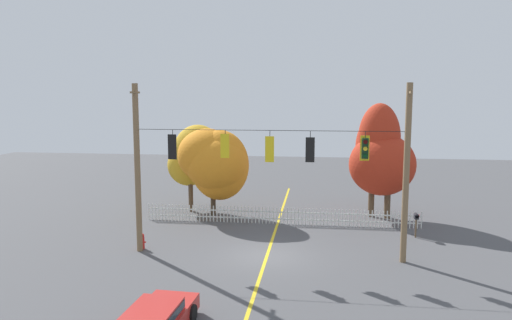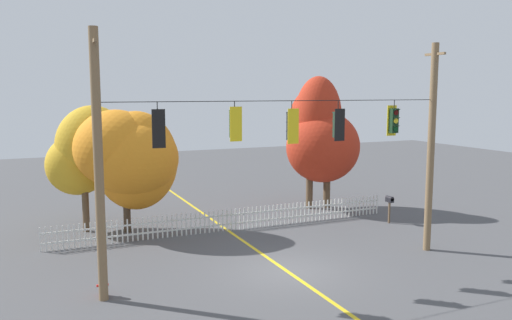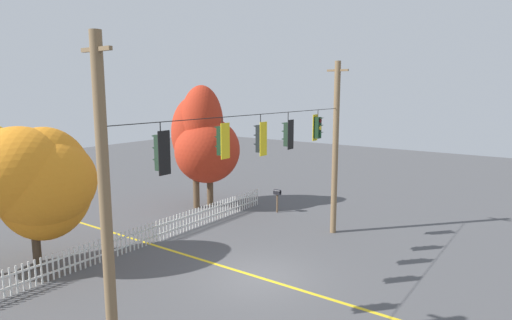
# 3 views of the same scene
# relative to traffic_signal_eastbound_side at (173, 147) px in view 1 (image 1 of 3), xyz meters

# --- Properties ---
(ground) EXTENTS (80.00, 80.00, 0.00)m
(ground) POSITION_rel_traffic_signal_eastbound_side_xyz_m (4.72, 0.01, -5.45)
(ground) COLOR #4C4C4F
(lane_centerline_stripe) EXTENTS (0.16, 36.00, 0.01)m
(lane_centerline_stripe) POSITION_rel_traffic_signal_eastbound_side_xyz_m (4.72, 0.01, -5.45)
(lane_centerline_stripe) COLOR gold
(lane_centerline_stripe) RESTS_ON ground
(signal_support_span) EXTENTS (13.50, 1.10, 8.57)m
(signal_support_span) POSITION_rel_traffic_signal_eastbound_side_xyz_m (4.72, 0.01, -1.10)
(signal_support_span) COLOR brown
(signal_support_span) RESTS_ON ground
(traffic_signal_eastbound_side) EXTENTS (0.43, 0.38, 1.48)m
(traffic_signal_eastbound_side) POSITION_rel_traffic_signal_eastbound_side_xyz_m (0.00, 0.00, 0.00)
(traffic_signal_eastbound_side) COLOR black
(traffic_signal_northbound_primary) EXTENTS (0.43, 0.38, 1.36)m
(traffic_signal_northbound_primary) POSITION_rel_traffic_signal_eastbound_side_xyz_m (2.65, 0.00, 0.08)
(traffic_signal_northbound_primary) COLOR black
(traffic_signal_northbound_secondary) EXTENTS (0.43, 0.38, 1.53)m
(traffic_signal_northbound_secondary) POSITION_rel_traffic_signal_eastbound_side_xyz_m (4.85, -0.00, -0.05)
(traffic_signal_northbound_secondary) COLOR black
(traffic_signal_southbound_primary) EXTENTS (0.43, 0.38, 1.50)m
(traffic_signal_southbound_primary) POSITION_rel_traffic_signal_eastbound_side_xyz_m (6.79, 0.00, -0.05)
(traffic_signal_southbound_primary) COLOR black
(traffic_signal_westbound_side) EXTENTS (0.43, 0.38, 1.41)m
(traffic_signal_westbound_side) POSITION_rel_traffic_signal_eastbound_side_xyz_m (9.38, 0.02, 0.04)
(traffic_signal_westbound_side) COLOR black
(white_picket_fence) EXTENTS (17.08, 0.06, 1.04)m
(white_picket_fence) POSITION_rel_traffic_signal_eastbound_side_xyz_m (4.90, 6.26, -4.93)
(white_picket_fence) COLOR silver
(white_picket_fence) RESTS_ON ground
(autumn_maple_near_fence) EXTENTS (3.96, 3.00, 5.99)m
(autumn_maple_near_fence) POSITION_rel_traffic_signal_eastbound_side_xyz_m (-1.29, 9.19, -1.74)
(autumn_maple_near_fence) COLOR brown
(autumn_maple_near_fence) RESTS_ON ground
(autumn_maple_mid) EXTENTS (4.77, 4.17, 5.81)m
(autumn_maple_mid) POSITION_rel_traffic_signal_eastbound_side_xyz_m (0.42, 7.77, -1.80)
(autumn_maple_mid) COLOR #473828
(autumn_maple_mid) RESTS_ON ground
(autumn_oak_far_east) EXTENTS (2.92, 3.27, 7.48)m
(autumn_oak_far_east) POSITION_rel_traffic_signal_eastbound_side_xyz_m (11.07, 9.06, -0.86)
(autumn_oak_far_east) COLOR brown
(autumn_oak_far_east) RESTS_ON ground
(autumn_maple_far_west) EXTENTS (4.24, 3.74, 5.55)m
(autumn_maple_far_west) POSITION_rel_traffic_signal_eastbound_side_xyz_m (11.30, 8.39, -1.86)
(autumn_maple_far_west) COLOR brown
(autumn_maple_far_west) RESTS_ON ground
(fire_hydrant) EXTENTS (0.38, 0.22, 0.82)m
(fire_hydrant) POSITION_rel_traffic_signal_eastbound_side_xyz_m (-1.87, 0.35, -5.05)
(fire_hydrant) COLOR red
(fire_hydrant) RESTS_ON ground
(roadside_mailbox) EXTENTS (0.25, 0.44, 1.40)m
(roadside_mailbox) POSITION_rel_traffic_signal_eastbound_side_xyz_m (12.71, 4.30, -4.31)
(roadside_mailbox) COLOR brown
(roadside_mailbox) RESTS_ON ground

